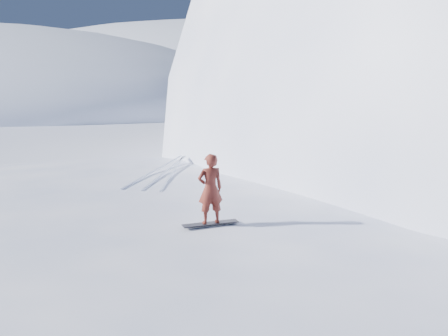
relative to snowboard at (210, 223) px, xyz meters
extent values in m
plane|color=white|center=(-2.70, -0.59, -2.41)|extent=(400.00, 400.00, 0.00)
ellipsoid|color=white|center=(-1.70, 2.41, -2.41)|extent=(36.00, 28.00, 4.80)
ellipsoid|color=white|center=(-42.70, 109.41, -2.41)|extent=(140.00, 90.00, 36.00)
ellipsoid|color=white|center=(-4.70, 5.41, -2.41)|extent=(7.00, 6.30, 1.00)
ellipsoid|color=white|center=(4.30, 3.41, -2.41)|extent=(4.00, 3.60, 0.60)
cube|color=black|center=(0.00, 0.00, 0.00)|extent=(1.17, 0.98, 0.02)
imported|color=maroon|center=(0.00, 0.00, 0.80)|extent=(0.69, 0.65, 1.58)
cube|color=silver|center=(-3.90, 5.36, 0.01)|extent=(0.64, 5.98, 0.04)
cube|color=silver|center=(-3.48, 5.36, 0.01)|extent=(1.11, 5.92, 0.04)
cube|color=silver|center=(-3.23, 5.36, 0.01)|extent=(1.73, 5.78, 0.04)
camera|label=1|loc=(3.60, -10.18, 3.37)|focal=40.00mm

